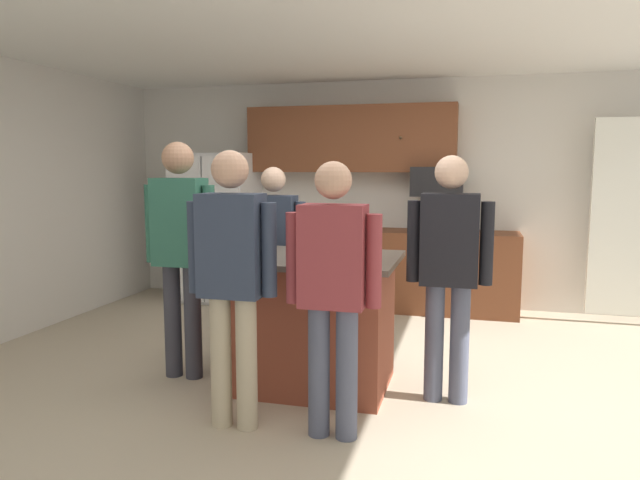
{
  "coord_description": "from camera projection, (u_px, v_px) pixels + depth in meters",
  "views": [
    {
      "loc": [
        0.99,
        -4.02,
        1.61
      ],
      "look_at": [
        -0.14,
        0.27,
        1.05
      ],
      "focal_mm": 32.51,
      "sensor_mm": 36.0,
      "label": 1
    }
  ],
  "objects": [
    {
      "name": "tumbler_amber",
      "position": [
        265.0,
        241.0,
        4.53
      ],
      "size": [
        0.06,
        0.06,
        0.13
      ],
      "color": "black",
      "rests_on": "kitchen_island"
    },
    {
      "name": "person_elder_center",
      "position": [
        449.0,
        262.0,
        3.9
      ],
      "size": [
        0.57,
        0.22,
        1.69
      ],
      "rotation": [
        0.0,
        0.0,
        3.1
      ],
      "color": "#4C5166",
      "rests_on": "ground"
    },
    {
      "name": "glass_dark_ale",
      "position": [
        253.0,
        240.0,
        4.44
      ],
      "size": [
        0.07,
        0.07,
        0.17
      ],
      "color": "black",
      "rests_on": "kitchen_island"
    },
    {
      "name": "cabinet_run_lower",
      "position": [
        435.0,
        271.0,
        6.47
      ],
      "size": [
        1.8,
        0.63,
        0.9
      ],
      "color": "brown",
      "rests_on": "ground"
    },
    {
      "name": "person_guest_right",
      "position": [
        333.0,
        282.0,
        3.37
      ],
      "size": [
        0.57,
        0.22,
        1.64
      ],
      "rotation": [
        0.0,
        0.0,
        2.01
      ],
      "color": "#4C5166",
      "rests_on": "ground"
    },
    {
      "name": "glass_short_whisky",
      "position": [
        372.0,
        250.0,
        3.91
      ],
      "size": [
        0.07,
        0.07,
        0.17
      ],
      "color": "black",
      "rests_on": "kitchen_island"
    },
    {
      "name": "person_host_foreground",
      "position": [
        232.0,
        270.0,
        3.5
      ],
      "size": [
        0.57,
        0.23,
        1.71
      ],
      "rotation": [
        0.0,
        0.0,
        1.25
      ],
      "color": "tan",
      "rests_on": "ground"
    },
    {
      "name": "ceiling",
      "position": [
        330.0,
        22.0,
        3.98
      ],
      "size": [
        7.04,
        7.04,
        0.0
      ],
      "primitive_type": "plane",
      "color": "white"
    },
    {
      "name": "mug_ceramic_white",
      "position": [
        358.0,
        250.0,
        4.12
      ],
      "size": [
        0.13,
        0.08,
        0.1
      ],
      "color": "white",
      "rests_on": "kitchen_island"
    },
    {
      "name": "back_wall",
      "position": [
        387.0,
        193.0,
        6.83
      ],
      "size": [
        6.4,
        0.1,
        2.6
      ],
      "primitive_type": "cube",
      "color": "silver",
      "rests_on": "ground"
    },
    {
      "name": "microwave_over_range",
      "position": [
        437.0,
        181.0,
        6.37
      ],
      "size": [
        0.56,
        0.4,
        0.32
      ],
      "primitive_type": "cube",
      "color": "black"
    },
    {
      "name": "glass_pilsner",
      "position": [
        296.0,
        253.0,
        3.9
      ],
      "size": [
        0.08,
        0.08,
        0.13
      ],
      "color": "black",
      "rests_on": "kitchen_island"
    },
    {
      "name": "person_guest_left",
      "position": [
        274.0,
        247.0,
        4.99
      ],
      "size": [
        0.57,
        0.22,
        1.61
      ],
      "rotation": [
        0.0,
        0.0,
        -0.93
      ],
      "color": "#383842",
      "rests_on": "ground"
    },
    {
      "name": "person_guest_by_door",
      "position": [
        180.0,
        242.0,
        4.35
      ],
      "size": [
        0.57,
        0.24,
        1.79
      ],
      "rotation": [
        0.0,
        0.0,
        0.08
      ],
      "color": "#383842",
      "rests_on": "ground"
    },
    {
      "name": "refrigerator",
      "position": [
        216.0,
        227.0,
        6.99
      ],
      "size": [
        0.92,
        0.76,
        1.77
      ],
      "color": "white",
      "rests_on": "ground"
    },
    {
      "name": "kitchen_island",
      "position": [
        310.0,
        320.0,
        4.25
      ],
      "size": [
        1.28,
        0.93,
        0.97
      ],
      "color": "brown",
      "rests_on": "ground"
    },
    {
      "name": "french_door_window_panel",
      "position": [
        638.0,
        218.0,
        5.81
      ],
      "size": [
        0.9,
        0.06,
        2.0
      ],
      "primitive_type": "cube",
      "color": "white",
      "rests_on": "ground"
    },
    {
      "name": "glass_stout_tall",
      "position": [
        326.0,
        246.0,
        4.21
      ],
      "size": [
        0.06,
        0.06,
        0.14
      ],
      "color": "black",
      "rests_on": "kitchen_island"
    },
    {
      "name": "floor",
      "position": [
        330.0,
        385.0,
        4.31
      ],
      "size": [
        7.04,
        7.04,
        0.0
      ],
      "primitive_type": "plane",
      "color": "#B7A88E",
      "rests_on": "ground"
    },
    {
      "name": "cabinet_run_upper",
      "position": [
        350.0,
        139.0,
        6.66
      ],
      "size": [
        2.4,
        0.38,
        0.75
      ],
      "color": "brown"
    }
  ]
}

